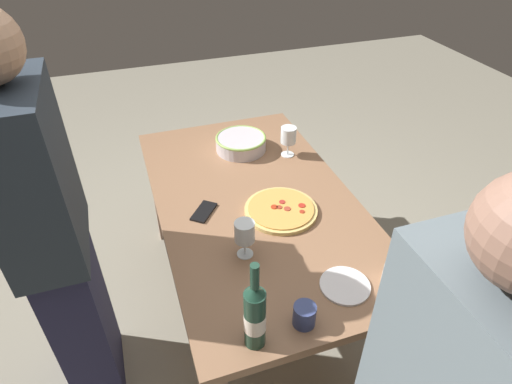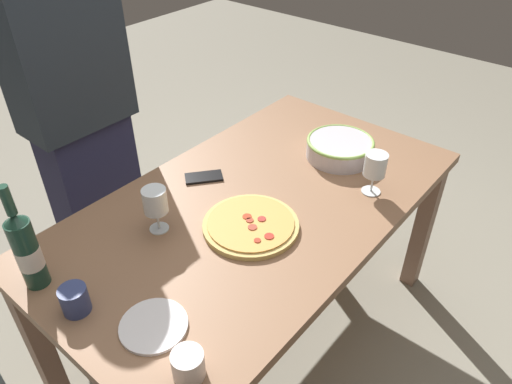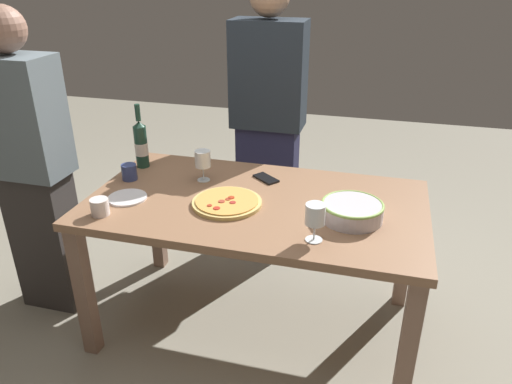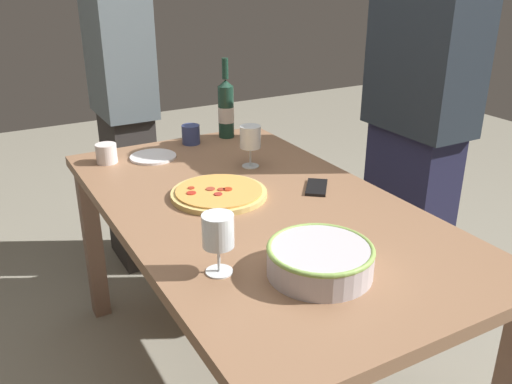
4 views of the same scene
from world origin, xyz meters
The scene contains 12 objects.
ground_plane centered at (0.00, 0.00, 0.00)m, with size 8.00×8.00×0.00m, color gray.
dining_table centered at (0.00, 0.00, 0.66)m, with size 1.60×0.90×0.75m.
pizza centered at (-0.12, -0.08, 0.76)m, with size 0.33×0.33×0.03m.
serving_bowl centered at (0.46, -0.07, 0.79)m, with size 0.28×0.28×0.08m.
wine_bottle centered at (-0.72, 0.25, 0.88)m, with size 0.07×0.07×0.35m.
wine_glass_near_pizza centered at (-0.32, 0.16, 0.86)m, with size 0.08×0.08×0.16m.
wine_glass_by_bottle centered at (0.32, -0.29, 0.87)m, with size 0.08×0.08×0.16m.
cup_amber centered at (-0.70, 0.07, 0.79)m, with size 0.08×0.08×0.08m, color navy.
cup_ceramic centered at (-0.64, -0.32, 0.79)m, with size 0.08×0.08×0.08m, color silver.
side_plate centered at (-0.60, -0.14, 0.76)m, with size 0.19×0.19×0.01m, color white.
cell_phone centered at (-0.01, 0.25, 0.76)m, with size 0.07×0.14×0.01m, color black.
person_guest_left centered at (-0.15, 0.85, 0.87)m, with size 0.44×0.24×1.72m.
Camera 1 is at (-1.51, 0.51, 1.98)m, focal length 30.29 mm.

